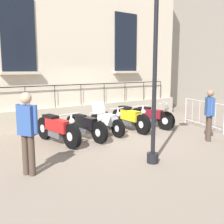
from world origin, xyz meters
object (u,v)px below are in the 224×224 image
(motorcycle_red, at_px, (57,129))
(lamppost, at_px, (156,10))
(motorcycle_yellow, at_px, (130,119))
(pedestrian_standing, at_px, (27,129))
(crowd_barrier, at_px, (203,113))
(motorcycle_maroon, at_px, (151,117))
(pedestrian_walking, at_px, (209,112))
(motorcycle_black, at_px, (86,126))
(motorcycle_white, at_px, (106,122))

(motorcycle_red, bearing_deg, lamppost, 21.79)
(motorcycle_yellow, bearing_deg, pedestrian_standing, -65.15)
(crowd_barrier, bearing_deg, pedestrian_standing, -83.66)
(motorcycle_yellow, height_order, motorcycle_maroon, motorcycle_maroon)
(pedestrian_standing, height_order, pedestrian_walking, pedestrian_standing)
(motorcycle_yellow, relative_size, pedestrian_walking, 1.34)
(motorcycle_red, xyz_separation_m, lamppost, (2.93, 1.17, 3.10))
(motorcycle_red, relative_size, motorcycle_maroon, 1.10)
(motorcycle_black, xyz_separation_m, lamppost, (2.91, 0.19, 3.11))
(motorcycle_yellow, distance_m, lamppost, 4.69)
(crowd_barrier, bearing_deg, motorcycle_red, -102.03)
(motorcycle_yellow, xyz_separation_m, pedestrian_standing, (2.06, -4.45, 0.58))
(motorcycle_black, height_order, lamppost, lamppost)
(motorcycle_red, bearing_deg, crowd_barrier, 77.97)
(motorcycle_black, bearing_deg, motorcycle_maroon, 90.87)
(motorcycle_black, height_order, pedestrian_standing, pedestrian_standing)
(motorcycle_white, xyz_separation_m, crowd_barrier, (1.33, 3.59, 0.14))
(motorcycle_black, height_order, motorcycle_maroon, motorcycle_black)
(motorcycle_maroon, bearing_deg, pedestrian_standing, -70.01)
(motorcycle_black, distance_m, pedestrian_walking, 3.93)
(motorcycle_red, distance_m, pedestrian_walking, 4.74)
(motorcycle_maroon, xyz_separation_m, crowd_barrier, (1.19, 1.60, 0.14))
(motorcycle_yellow, distance_m, pedestrian_walking, 2.84)
(lamppost, height_order, pedestrian_walking, lamppost)
(motorcycle_yellow, bearing_deg, motorcycle_black, -86.17)
(crowd_barrier, bearing_deg, pedestrian_walking, -48.86)
(motorcycle_white, height_order, crowd_barrier, crowd_barrier)
(motorcycle_white, bearing_deg, motorcycle_maroon, 85.98)
(motorcycle_red, xyz_separation_m, motorcycle_maroon, (-0.02, 3.91, -0.02))
(motorcycle_maroon, bearing_deg, motorcycle_black, -89.13)
(motorcycle_black, height_order, crowd_barrier, motorcycle_black)
(crowd_barrier, bearing_deg, lamppost, -67.92)
(motorcycle_black, distance_m, motorcycle_yellow, 1.95)
(lamppost, bearing_deg, pedestrian_standing, -109.89)
(motorcycle_white, height_order, lamppost, lamppost)
(motorcycle_black, xyz_separation_m, motorcycle_maroon, (-0.04, 2.93, -0.01))
(lamppost, distance_m, pedestrian_standing, 3.82)
(motorcycle_red, bearing_deg, pedestrian_standing, -37.97)
(lamppost, bearing_deg, motorcycle_maroon, 137.18)
(pedestrian_walking, bearing_deg, motorcycle_black, -128.64)
(lamppost, distance_m, pedestrian_walking, 3.91)
(pedestrian_walking, bearing_deg, motorcycle_maroon, -177.21)
(crowd_barrier, height_order, pedestrian_standing, pedestrian_standing)
(motorcycle_maroon, bearing_deg, motorcycle_white, -94.02)
(motorcycle_black, distance_m, motorcycle_maroon, 2.93)
(motorcycle_maroon, relative_size, lamppost, 0.42)
(motorcycle_red, xyz_separation_m, motorcycle_black, (0.02, 0.98, -0.01))
(motorcycle_black, distance_m, crowd_barrier, 4.67)
(motorcycle_maroon, xyz_separation_m, pedestrian_standing, (1.98, -5.43, 0.59))
(pedestrian_standing, bearing_deg, motorcycle_red, 142.03)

